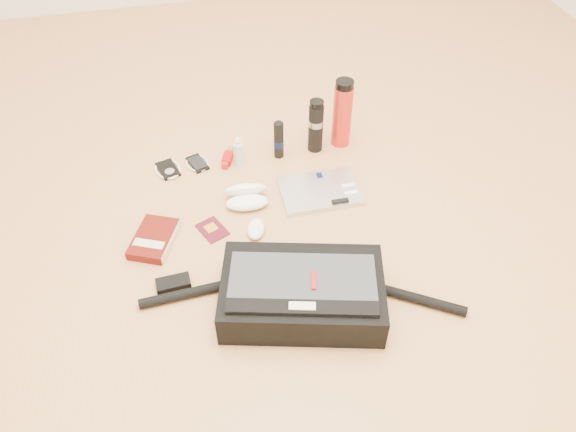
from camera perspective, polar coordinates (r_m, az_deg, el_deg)
The scene contains 14 objects.
ground at distance 1.96m, azimuth -1.05°, elevation -2.51°, with size 4.00×4.00×0.00m, color tan.
messenger_bag at distance 1.73m, azimuth 1.36°, elevation -7.80°, with size 0.99×0.42×0.14m.
laptop at distance 2.13m, azimuth 3.31°, elevation 2.55°, with size 0.30×0.21×0.03m.
book at distance 1.99m, azimuth -13.44°, elevation -2.30°, with size 0.20×0.23×0.04m.
passport at distance 2.01m, azimuth -7.70°, elevation -1.38°, with size 0.12×0.14×0.01m.
mouse at distance 1.98m, azimuth -3.29°, elevation -1.33°, with size 0.09×0.11×0.03m.
sunglasses_case at distance 2.08m, azimuth -4.24°, elevation 2.02°, with size 0.17×0.15×0.09m.
ipod at distance 2.28m, azimuth -12.11°, elevation 4.66°, with size 0.12×0.13×0.01m.
phone at distance 2.28m, azimuth -9.20°, elevation 5.31°, with size 0.11×0.12×0.01m.
inhaler at distance 2.28m, azimuth -6.14°, elevation 5.93°, with size 0.07×0.12×0.03m.
spray_bottle at distance 2.23m, azimuth -5.04°, elevation 6.37°, with size 0.04×0.04×0.13m.
aerosol_can at distance 2.25m, azimuth -0.95°, elevation 7.80°, with size 0.05×0.05×0.17m.
thermos_black at distance 2.27m, azimuth 2.84°, elevation 9.15°, with size 0.08×0.08×0.23m.
thermos_red at distance 2.30m, azimuth 5.54°, elevation 10.32°, with size 0.08×0.08×0.29m.
Camera 1 is at (-0.27, -1.30, 1.44)m, focal length 35.00 mm.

